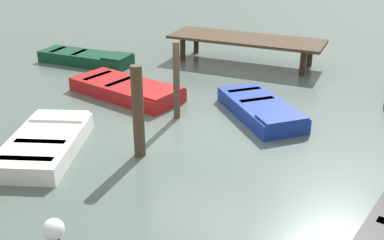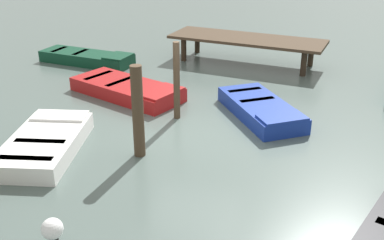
% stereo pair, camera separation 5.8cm
% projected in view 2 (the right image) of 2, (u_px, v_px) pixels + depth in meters
% --- Properties ---
extents(ground_plane, '(80.00, 80.00, 0.00)m').
position_uv_depth(ground_plane, '(192.00, 133.00, 11.53)').
color(ground_plane, '#4C5B56').
extents(dock_segment, '(5.72, 2.43, 0.95)m').
position_uv_depth(dock_segment, '(247.00, 41.00, 16.69)').
color(dock_segment, '#423323').
rests_on(dock_segment, ground_plane).
extents(rowboat_white, '(2.09, 3.14, 0.46)m').
position_uv_depth(rowboat_white, '(45.00, 143.00, 10.51)').
color(rowboat_white, silver).
rests_on(rowboat_white, ground_plane).
extents(rowboat_blue, '(2.78, 3.15, 0.46)m').
position_uv_depth(rowboat_blue, '(261.00, 109.00, 12.40)').
color(rowboat_blue, navy).
rests_on(rowboat_blue, ground_plane).
extents(rowboat_dark_green, '(3.59, 1.47, 0.46)m').
position_uv_depth(rowboat_dark_green, '(87.00, 58.00, 16.90)').
color(rowboat_dark_green, '#0C3823').
rests_on(rowboat_dark_green, ground_plane).
extents(rowboat_red, '(3.77, 2.53, 0.46)m').
position_uv_depth(rowboat_red, '(127.00, 89.00, 13.83)').
color(rowboat_red, maroon).
rests_on(rowboat_red, ground_plane).
extents(mooring_piling_near_left, '(0.26, 0.26, 2.10)m').
position_uv_depth(mooring_piling_near_left, '(138.00, 112.00, 10.04)').
color(mooring_piling_near_left, '#423323').
rests_on(mooring_piling_near_left, ground_plane).
extents(mooring_piling_far_left, '(0.17, 0.17, 2.07)m').
position_uv_depth(mooring_piling_far_left, '(177.00, 81.00, 11.98)').
color(mooring_piling_far_left, '#423323').
rests_on(mooring_piling_far_left, ground_plane).
extents(marker_buoy, '(0.36, 0.36, 0.48)m').
position_uv_depth(marker_buoy, '(52.00, 230.00, 7.50)').
color(marker_buoy, '#262626').
rests_on(marker_buoy, ground_plane).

